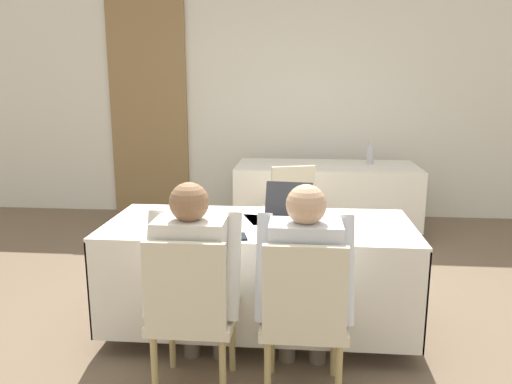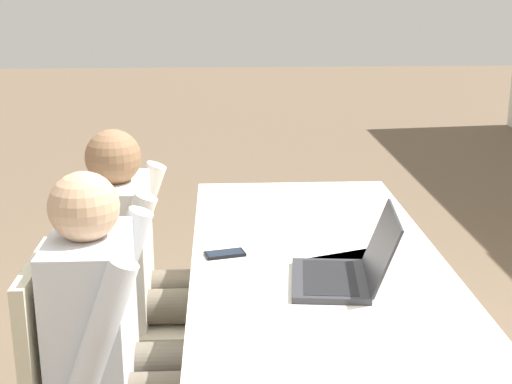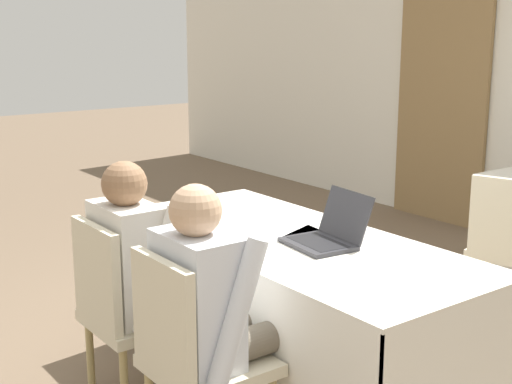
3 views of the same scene
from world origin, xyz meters
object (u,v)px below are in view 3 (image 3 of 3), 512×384
(laptop, at_px, (326,235))
(person_checkered_shirt, at_px, (143,269))
(chair_near_left, at_px, (124,307))
(cell_phone, at_px, (227,245))
(chair_far_spare, at_px, (510,243))
(chair_near_right, at_px, (192,353))
(person_white_shirt, at_px, (214,308))

(laptop, relative_size, person_checkered_shirt, 0.30)
(laptop, height_order, chair_near_left, laptop)
(cell_phone, height_order, chair_far_spare, chair_far_spare)
(cell_phone, xyz_separation_m, person_checkered_shirt, (-0.21, -0.32, -0.11))
(laptop, xyz_separation_m, cell_phone, (-0.26, -0.37, -0.04))
(chair_near_right, bearing_deg, cell_phone, -48.37)
(cell_phone, xyz_separation_m, chair_near_right, (0.37, -0.42, -0.27))
(person_white_shirt, bearing_deg, laptop, -80.41)
(laptop, distance_m, person_white_shirt, 0.71)
(person_checkered_shirt, relative_size, person_white_shirt, 1.00)
(chair_near_right, relative_size, person_checkered_shirt, 0.77)
(laptop, xyz_separation_m, person_checkered_shirt, (-0.46, -0.69, -0.15))
(chair_near_left, distance_m, chair_far_spare, 2.29)
(chair_near_left, height_order, chair_far_spare, same)
(cell_phone, bearing_deg, chair_far_spare, 68.29)
(cell_phone, distance_m, person_checkered_shirt, 0.39)
(person_checkered_shirt, xyz_separation_m, person_white_shirt, (0.58, 0.00, 0.00))
(person_checkered_shirt, bearing_deg, laptop, -124.03)
(cell_phone, relative_size, person_checkered_shirt, 0.13)
(laptop, relative_size, chair_far_spare, 0.38)
(chair_near_right, bearing_deg, person_checkered_shirt, -10.06)
(person_white_shirt, bearing_deg, person_checkered_shirt, 0.00)
(person_white_shirt, bearing_deg, chair_near_left, 10.06)
(chair_near_left, xyz_separation_m, chair_near_right, (0.58, 0.00, 0.00))
(chair_far_spare, distance_m, person_white_shirt, 2.16)
(laptop, xyz_separation_m, chair_near_left, (-0.46, -0.79, -0.31))
(chair_far_spare, xyz_separation_m, person_checkered_shirt, (-0.45, -2.15, 0.16))
(laptop, height_order, chair_far_spare, laptop)
(person_white_shirt, bearing_deg, chair_far_spare, -86.59)
(cell_phone, relative_size, person_white_shirt, 0.13)
(chair_far_spare, height_order, person_white_shirt, person_white_shirt)
(laptop, bearing_deg, cell_phone, -118.57)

